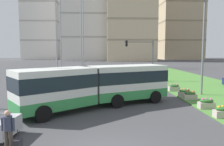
% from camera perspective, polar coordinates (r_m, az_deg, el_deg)
% --- Properties ---
extents(articulated_bus, '(11.39, 7.93, 3.00)m').
position_cam_1_polar(articulated_bus, '(16.25, -3.90, -3.11)').
color(articulated_bus, silver).
rests_on(articulated_bus, ground).
extents(pedestrian_crossing, '(0.58, 0.36, 1.74)m').
position_cam_1_polar(pedestrian_crossing, '(10.18, -25.48, -12.80)').
color(pedestrian_crossing, '#4C4238').
rests_on(pedestrian_crossing, ground).
extents(rolling_suitcase, '(0.29, 0.39, 0.97)m').
position_cam_1_polar(rolling_suitcase, '(10.08, -23.29, -17.06)').
color(rolling_suitcase, '#232328').
rests_on(rolling_suitcase, ground).
extents(flower_planter_1, '(1.10, 0.56, 0.74)m').
position_cam_1_polar(flower_planter_1, '(15.26, 27.02, -9.01)').
color(flower_planter_1, '#B7AD9E').
rests_on(flower_planter_1, grass_median).
extents(flower_planter_2, '(1.10, 0.56, 0.74)m').
position_cam_1_polar(flower_planter_2, '(17.11, 23.41, -7.31)').
color(flower_planter_2, '#B7AD9E').
rests_on(flower_planter_2, grass_median).
extents(flower_planter_3, '(1.10, 0.56, 0.74)m').
position_cam_1_polar(flower_planter_3, '(19.73, 19.62, -5.49)').
color(flower_planter_3, '#B7AD9E').
rests_on(flower_planter_3, grass_median).
extents(flower_planter_4, '(1.10, 0.56, 0.74)m').
position_cam_1_polar(flower_planter_4, '(20.78, 18.41, -4.89)').
color(flower_planter_4, '#B7AD9E').
rests_on(flower_planter_4, grass_median).
extents(flower_planter_5, '(1.10, 0.56, 0.74)m').
position_cam_1_polar(flower_planter_5, '(23.40, 15.90, -3.66)').
color(flower_planter_5, '#B7AD9E').
rests_on(flower_planter_5, grass_median).
extents(traffic_light_far_right, '(4.02, 0.28, 5.60)m').
position_cam_1_polar(traffic_light_far_right, '(30.36, 8.08, 5.17)').
color(traffic_light_far_right, '#474C51').
rests_on(traffic_light_far_right, ground).
extents(streetlight_median, '(0.70, 0.28, 8.97)m').
position_cam_1_polar(streetlight_median, '(21.92, 22.72, 7.32)').
color(streetlight_median, slate).
rests_on(streetlight_median, ground).
extents(apartment_tower_west, '(17.78, 19.05, 45.68)m').
position_cam_1_polar(apartment_tower_west, '(121.52, -17.56, 14.28)').
color(apartment_tower_west, silver).
rests_on(apartment_tower_west, ground).
extents(apartment_tower_westcentre, '(21.53, 15.65, 49.77)m').
position_cam_1_polar(apartment_tower_westcentre, '(104.61, -6.72, 17.09)').
color(apartment_tower_westcentre, silver).
rests_on(apartment_tower_westcentre, ground).
extents(apartment_tower_centre, '(20.69, 15.03, 50.63)m').
position_cam_1_polar(apartment_tower_centre, '(98.58, 4.88, 18.08)').
color(apartment_tower_centre, beige).
rests_on(apartment_tower_centre, ground).
extents(apartment_tower_eastcentre, '(20.77, 17.87, 47.10)m').
position_cam_1_polar(apartment_tower_eastcentre, '(124.40, 17.35, 14.41)').
color(apartment_tower_eastcentre, tan).
rests_on(apartment_tower_eastcentre, ground).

